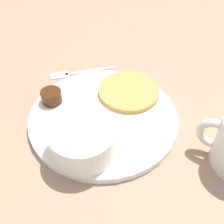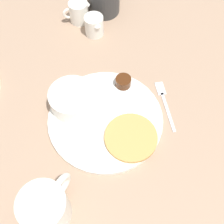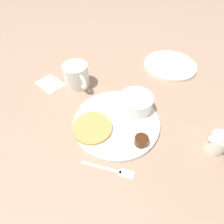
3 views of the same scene
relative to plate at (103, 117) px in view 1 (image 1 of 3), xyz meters
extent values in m
plane|color=#9E7F66|center=(0.00, 0.00, -0.01)|extent=(4.00, 4.00, 0.00)
cylinder|color=white|center=(0.00, 0.00, 0.00)|extent=(0.26, 0.26, 0.01)
cylinder|color=tan|center=(0.03, 0.07, 0.01)|extent=(0.11, 0.11, 0.01)
cylinder|color=white|center=(-0.01, -0.08, 0.03)|extent=(0.10, 0.10, 0.05)
cylinder|color=white|center=(-0.01, -0.08, 0.05)|extent=(0.08, 0.08, 0.01)
cylinder|color=#47230F|center=(-0.10, 0.01, 0.02)|extent=(0.04, 0.04, 0.02)
cylinder|color=white|center=(-0.03, -0.09, 0.02)|extent=(0.04, 0.04, 0.02)
sphere|color=white|center=(-0.03, -0.09, 0.03)|extent=(0.02, 0.02, 0.02)
torus|color=silver|center=(0.18, -0.03, 0.04)|extent=(0.06, 0.03, 0.06)
cube|color=silver|center=(-0.06, 0.13, 0.00)|extent=(0.10, 0.05, 0.00)
cube|color=silver|center=(-0.12, 0.10, 0.00)|extent=(0.04, 0.03, 0.00)
camera|label=1|loc=(0.09, -0.33, 0.35)|focal=45.00mm
camera|label=2|loc=(0.29, 0.10, 0.56)|focal=45.00mm
camera|label=3|loc=(-0.20, 0.25, 0.42)|focal=28.00mm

